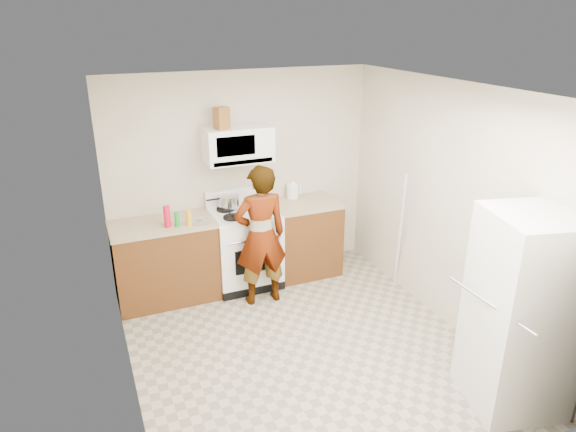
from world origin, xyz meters
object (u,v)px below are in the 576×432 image
kettle (293,191)px  saucepan (229,201)px  fridge (523,313)px  microwave (238,144)px  gas_range (245,246)px  person (261,236)px

kettle → saucepan: (-0.84, -0.04, -0.00)m
fridge → kettle: fridge is taller
microwave → kettle: size_ratio=4.24×
gas_range → saucepan: (-0.12, 0.18, 0.54)m
microwave → saucepan: (-0.12, 0.05, -0.68)m
gas_range → microwave: (0.00, 0.13, 1.21)m
gas_range → fridge: 3.17m
microwave → gas_range: bearing=-90.0°
microwave → person: 1.08m
person → kettle: bearing=-133.0°
saucepan → kettle: bearing=2.9°
person → saucepan: person is taller
gas_range → kettle: bearing=17.0°
person → fridge: fridge is taller
microwave → person: microwave is taller
kettle → person: bearing=-143.1°
gas_range → person: bearing=-85.3°
microwave → fridge: microwave is taller
gas_range → saucepan: bearing=125.4°
person → saucepan: size_ratio=6.58×
gas_range → microwave: bearing=90.0°
kettle → fridge: bearing=-85.7°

